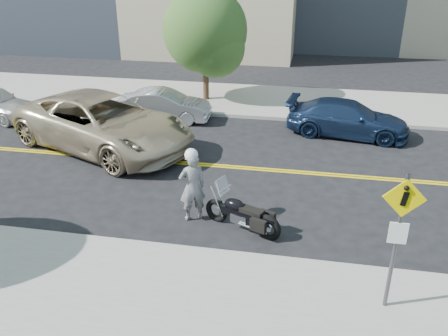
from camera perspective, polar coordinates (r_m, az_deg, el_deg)
ground_plane at (r=16.05m, az=1.12°, el=0.11°), size 120.00×120.00×0.00m
sidewalk_near at (r=9.88m, az=-6.52°, el=-17.91°), size 60.00×5.00×0.15m
sidewalk_far at (r=22.97m, az=4.28°, el=8.10°), size 60.00×5.00×0.15m
pedestrian_sign at (r=9.55m, az=20.24°, el=-7.00°), size 0.78×0.08×3.00m
motorcyclist at (r=12.62m, az=-3.84°, el=-2.04°), size 0.85×0.75×2.09m
motorcycle at (r=12.30m, az=2.22°, el=-4.74°), size 2.27×1.46×1.33m
suv at (r=17.80m, az=-14.37°, el=5.30°), size 7.79×5.81×1.97m
parked_car_silver at (r=20.46m, az=-7.23°, el=7.49°), size 3.99×1.53×1.30m
parked_car_blue at (r=19.22m, az=14.64°, el=5.79°), size 4.92×2.53×1.37m
tree_far_a at (r=22.27m, az=-2.30°, el=16.20°), size 3.85×3.85×5.26m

